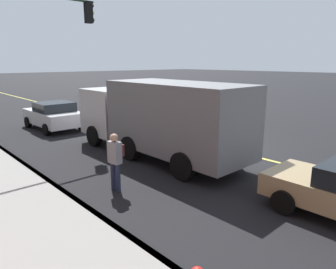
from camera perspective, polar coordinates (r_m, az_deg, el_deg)
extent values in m
plane|color=black|center=(13.63, 8.33, -2.17)|extent=(200.00, 200.00, 0.00)
cube|color=slate|center=(9.52, -19.84, -9.31)|extent=(80.00, 0.16, 0.15)
cube|color=#D8CC4C|center=(13.63, 8.33, -2.15)|extent=(80.00, 0.16, 0.01)
cube|color=silver|center=(18.02, -20.36, 3.04)|extent=(3.96, 1.91, 0.71)
cube|color=black|center=(17.71, -20.22, 4.83)|extent=(1.73, 1.76, 0.47)
cylinder|color=black|center=(18.97, -24.41, 2.08)|extent=(0.60, 0.22, 0.60)
cylinder|color=black|center=(19.62, -19.24, 2.87)|extent=(0.60, 0.22, 0.60)
cylinder|color=black|center=(16.55, -21.50, 0.85)|extent=(0.60, 0.22, 0.60)
cylinder|color=black|center=(17.29, -15.73, 1.78)|extent=(0.60, 0.22, 0.60)
cylinder|color=black|center=(8.14, 20.56, -11.58)|extent=(0.60, 0.22, 0.60)
cylinder|color=black|center=(9.56, 25.19, -8.25)|extent=(0.60, 0.22, 0.60)
cube|color=silver|center=(14.19, -9.76, 4.35)|extent=(2.22, 2.32, 1.99)
cube|color=slate|center=(11.03, 1.73, 3.22)|extent=(5.55, 2.32, 2.45)
cylinder|color=black|center=(13.82, -13.44, -0.26)|extent=(0.90, 0.28, 0.90)
cylinder|color=black|center=(14.99, -6.06, 1.08)|extent=(0.90, 0.28, 0.90)
cylinder|color=black|center=(9.63, 2.74, -5.85)|extent=(0.90, 0.28, 0.90)
cylinder|color=black|center=(11.24, 10.72, -3.24)|extent=(0.90, 0.28, 0.90)
cylinder|color=black|center=(11.65, -7.02, -2.51)|extent=(0.90, 0.28, 0.90)
cylinder|color=black|center=(13.02, 0.92, -0.72)|extent=(0.90, 0.28, 0.90)
cylinder|color=#262D4C|center=(8.89, -9.20, -7.90)|extent=(0.15, 0.15, 0.83)
cylinder|color=#262D4C|center=(9.06, -10.07, -7.54)|extent=(0.15, 0.15, 0.83)
cube|color=gray|center=(8.74, -9.82, -3.27)|extent=(0.42, 0.25, 0.62)
sphere|color=tan|center=(8.63, -9.93, -0.58)|extent=(0.22, 0.22, 0.22)
cube|color=#592626|center=(8.83, -8.96, -2.85)|extent=(0.27, 0.18, 0.34)
cube|color=black|center=(15.02, -14.45, 20.96)|extent=(0.28, 0.30, 0.90)
sphere|color=#360605|center=(15.15, -13.88, 22.07)|extent=(0.18, 0.18, 0.18)
sphere|color=gold|center=(15.11, -13.81, 20.95)|extent=(0.18, 0.18, 0.18)
sphere|color=black|center=(15.07, -13.75, 19.82)|extent=(0.18, 0.18, 0.18)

